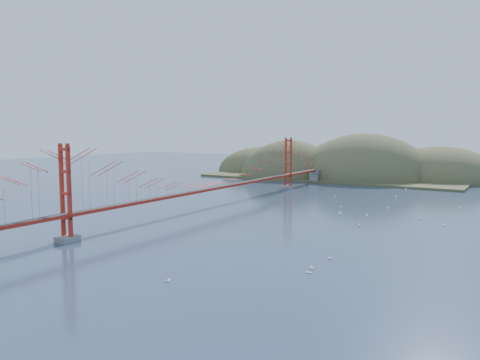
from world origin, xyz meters
The scene contains 18 objects.
ground centered at (0.00, 0.00, 0.00)m, with size 320.00×320.00×0.00m, color #2A3A55.
bridge centered at (0.00, 0.18, 7.01)m, with size 2.20×94.40×12.00m.
far_headlands centered at (2.21, 68.52, 0.00)m, with size 84.00×58.00×25.00m.
sailboat_7 centered at (26.29, 14.58, 0.14)m, with size 0.55×0.55×0.60m.
sailboat_16 centered at (13.72, 22.94, 0.14)m, with size 0.54×0.54×0.57m.
sailboat_15 centered at (23.34, 42.00, 0.14)m, with size 0.43×0.51×0.60m.
sailboat_2 centered at (29.40, -26.38, 0.14)m, with size 0.54×0.47×0.62m.
sailboat_13 centered at (29.31, -20.79, 0.14)m, with size 0.56×0.56×0.60m.
sailboat_6 centered at (29.07, -24.89, 0.15)m, with size 0.62×0.62×0.66m.
sailboat_4 centered at (32.88, 7.33, 0.14)m, with size 0.53×0.54×0.60m.
sailboat_0 centered at (25.34, 5.59, 0.15)m, with size 0.46×0.55×0.64m.
sailboat_3 centered at (19.08, 11.41, 0.15)m, with size 0.60×0.57×0.67m.
sailboat_17 centered at (36.69, 21.79, 0.15)m, with size 0.59×0.57×0.66m.
sailboat_5 centered at (36.70, 4.03, 0.15)m, with size 0.54×0.62×0.71m.
sailboat_10 centered at (19.83, -34.97, 0.15)m, with size 0.56×0.58×0.65m.
sailboat_1 centered at (21.20, 5.17, 0.16)m, with size 0.67×0.67×0.72m.
sailboat_12 centered at (24.06, 30.00, 0.14)m, with size 0.52×0.50×0.59m.
sailboat_14 centered at (26.73, -2.55, 0.16)m, with size 0.60×0.64×0.72m.
Camera 1 is at (46.10, -65.65, 13.13)m, focal length 35.00 mm.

